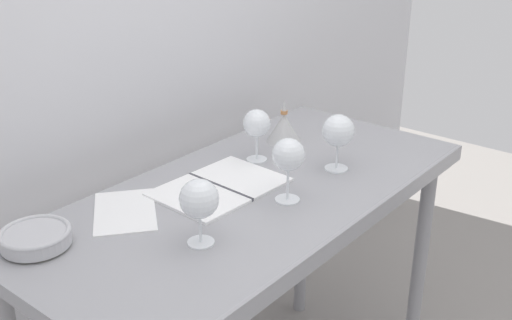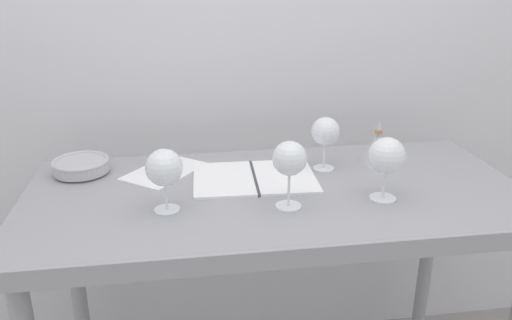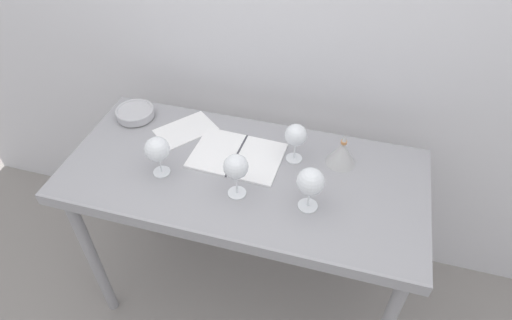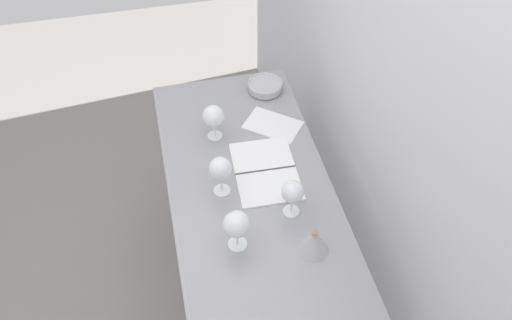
% 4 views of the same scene
% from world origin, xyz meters
% --- Properties ---
extents(ground_plane, '(6.00, 6.00, 0.00)m').
position_xyz_m(ground_plane, '(0.00, 0.00, 0.00)').
color(ground_plane, gray).
extents(back_wall, '(3.80, 0.04, 2.60)m').
position_xyz_m(back_wall, '(0.00, 0.49, 1.30)').
color(back_wall, silver).
rests_on(back_wall, ground_plane).
extents(steel_counter, '(1.40, 0.65, 0.90)m').
position_xyz_m(steel_counter, '(0.00, -0.01, 0.79)').
color(steel_counter, '#95959A').
rests_on(steel_counter, ground_plane).
extents(wine_glass_near_right, '(0.10, 0.10, 0.17)m').
position_xyz_m(wine_glass_near_right, '(0.27, -0.11, 1.02)').
color(wine_glass_near_right, white).
rests_on(wine_glass_near_right, steel_counter).
extents(wine_glass_near_center, '(0.09, 0.09, 0.18)m').
position_xyz_m(wine_glass_near_center, '(0.01, -0.12, 1.03)').
color(wine_glass_near_center, white).
rests_on(wine_glass_near_center, steel_counter).
extents(wine_glass_near_left, '(0.09, 0.09, 0.17)m').
position_xyz_m(wine_glass_near_left, '(-0.30, -0.09, 1.02)').
color(wine_glass_near_left, white).
rests_on(wine_glass_near_left, steel_counter).
extents(wine_glass_far_right, '(0.09, 0.09, 0.17)m').
position_xyz_m(wine_glass_far_right, '(0.17, 0.12, 1.02)').
color(wine_glass_far_right, white).
rests_on(wine_glass_far_right, steel_counter).
extents(open_notebook, '(0.37, 0.27, 0.01)m').
position_xyz_m(open_notebook, '(-0.05, 0.07, 0.90)').
color(open_notebook, white).
rests_on(open_notebook, steel_counter).
extents(tasting_sheet_upper, '(0.28, 0.29, 0.00)m').
position_xyz_m(tasting_sheet_upper, '(-0.31, 0.17, 0.90)').
color(tasting_sheet_upper, white).
rests_on(tasting_sheet_upper, steel_counter).
extents(tasting_bowl, '(0.17, 0.17, 0.05)m').
position_xyz_m(tasting_bowl, '(-0.56, 0.20, 0.93)').
color(tasting_bowl, '#DBCC66').
rests_on(tasting_bowl, steel_counter).
extents(decanter_funnel, '(0.12, 0.12, 0.14)m').
position_xyz_m(decanter_funnel, '(0.36, 0.15, 0.95)').
color(decanter_funnel, '#B3B3B3').
rests_on(decanter_funnel, steel_counter).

